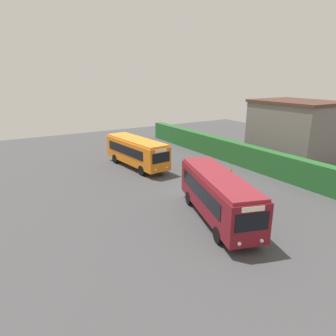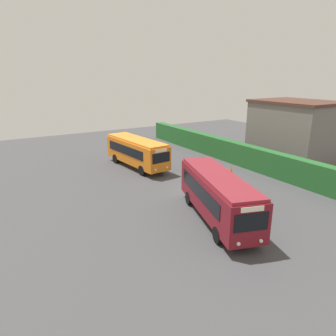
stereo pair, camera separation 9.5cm
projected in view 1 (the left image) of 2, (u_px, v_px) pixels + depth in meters
ground_plane at (194, 193)px, 25.36m from camera, size 64.00×64.00×0.00m
bus_orange at (136, 151)px, 31.95m from camera, size 9.10×3.24×3.03m
bus_maroon at (218, 194)px, 20.18m from camera, size 9.45×5.08×3.18m
person_left at (244, 196)px, 22.15m from camera, size 0.55×0.43×1.84m
person_center at (258, 218)px, 18.74m from camera, size 0.35×0.46×1.86m
hedge_row at (271, 163)px, 29.60m from camera, size 44.00×1.13×2.35m
depot_building at (294, 131)px, 34.53m from camera, size 8.76×6.94×6.68m
traffic_cone at (231, 169)px, 30.64m from camera, size 0.36×0.36×0.60m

